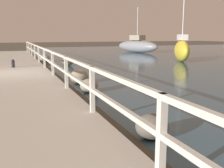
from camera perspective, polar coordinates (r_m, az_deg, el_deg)
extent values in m
plane|color=#4C473D|center=(13.11, -20.96, 1.24)|extent=(120.00, 120.00, 0.00)
cube|color=beige|center=(13.09, -21.00, 1.73)|extent=(3.59, 36.00, 0.23)
cube|color=silver|center=(3.36, 10.69, -10.87)|extent=(0.10, 0.10, 1.07)
cube|color=silver|center=(5.96, -4.32, -1.21)|extent=(0.10, 0.10, 1.07)
cube|color=silver|center=(8.79, -9.92, 2.49)|extent=(0.10, 0.10, 1.07)
cube|color=silver|center=(11.67, -12.79, 4.38)|extent=(0.10, 0.10, 1.07)
cube|color=silver|center=(14.58, -14.52, 5.51)|extent=(0.10, 0.10, 1.07)
cube|color=silver|center=(17.50, -15.68, 6.26)|extent=(0.10, 0.10, 1.07)
cube|color=silver|center=(20.42, -16.51, 6.79)|extent=(0.10, 0.10, 1.07)
cube|color=silver|center=(23.36, -17.13, 7.19)|extent=(0.10, 0.10, 1.07)
cube|color=silver|center=(26.29, -17.62, 7.50)|extent=(0.10, 0.10, 1.07)
cube|color=silver|center=(29.23, -18.00, 7.75)|extent=(0.10, 0.10, 1.07)
cube|color=silver|center=(13.08, -13.85, 7.15)|extent=(0.09, 32.50, 0.08)
cube|color=silver|center=(13.12, -13.75, 5.00)|extent=(0.09, 32.50, 0.08)
ellipsoid|color=slate|center=(17.36, -9.60, 4.90)|extent=(0.77, 0.69, 0.58)
ellipsoid|color=gray|center=(20.28, -14.41, 5.48)|extent=(0.72, 0.65, 0.54)
ellipsoid|color=gray|center=(9.15, -4.99, -0.35)|extent=(0.65, 0.58, 0.49)
ellipsoid|color=gray|center=(10.89, -7.15, 1.61)|extent=(0.77, 0.69, 0.57)
ellipsoid|color=#666056|center=(5.16, 8.72, -9.13)|extent=(0.66, 0.59, 0.50)
cylinder|color=black|center=(15.34, -20.72, 4.03)|extent=(0.17, 0.17, 0.34)
sphere|color=black|center=(15.32, -20.77, 4.76)|extent=(0.15, 0.15, 0.15)
ellipsoid|color=gold|center=(20.59, 14.94, 7.00)|extent=(2.17, 3.31, 1.58)
cube|color=silver|center=(20.56, 15.08, 9.78)|extent=(0.95, 1.04, 0.42)
cylinder|color=silver|center=(20.66, 15.39, 15.90)|extent=(0.09, 0.09, 4.83)
ellipsoid|color=gray|center=(30.15, 5.52, 8.17)|extent=(3.47, 5.92, 1.38)
cube|color=#9E937F|center=(30.13, 5.55, 10.01)|extent=(1.52, 1.77, 0.56)
cylinder|color=silver|center=(30.15, 5.60, 12.92)|extent=(0.09, 0.09, 3.62)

